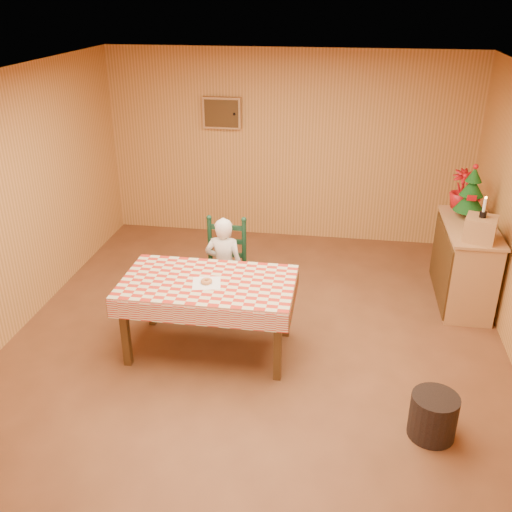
{
  "coord_description": "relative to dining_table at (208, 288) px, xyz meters",
  "views": [
    {
      "loc": [
        0.77,
        -4.69,
        3.28
      ],
      "look_at": [
        0.0,
        0.2,
        0.95
      ],
      "focal_mm": 40.0,
      "sensor_mm": 36.0,
      "label": 1
    }
  ],
  "objects": [
    {
      "name": "crate",
      "position": [
        2.62,
        1.03,
        0.37
      ],
      "size": [
        0.38,
        0.38,
        0.25
      ],
      "primitive_type": "cube",
      "rotation": [
        0.0,
        0.0,
        -0.3
      ],
      "color": "tan",
      "rests_on": "shelf_unit"
    },
    {
      "name": "seated_child",
      "position": [
        0.0,
        0.73,
        -0.13
      ],
      "size": [
        0.41,
        0.27,
        1.12
      ],
      "primitive_type": "imported",
      "rotation": [
        0.0,
        0.0,
        3.14
      ],
      "color": "silver",
      "rests_on": "ground"
    },
    {
      "name": "christmas_tree",
      "position": [
        2.62,
        1.67,
        0.52
      ],
      "size": [
        0.34,
        0.34,
        0.62
      ],
      "color": "#492E13",
      "rests_on": "shelf_unit"
    },
    {
      "name": "dining_table",
      "position": [
        0.0,
        0.0,
        0.0
      ],
      "size": [
        1.66,
        0.96,
        0.77
      ],
      "color": "#492E13",
      "rests_on": "ground"
    },
    {
      "name": "shelf_unit",
      "position": [
        2.61,
        1.43,
        -0.22
      ],
      "size": [
        0.54,
        1.24,
        0.93
      ],
      "color": "tan",
      "rests_on": "ground"
    },
    {
      "name": "ground",
      "position": [
        0.43,
        0.04,
        -0.69
      ],
      "size": [
        6.0,
        6.0,
        0.0
      ],
      "primitive_type": "plane",
      "color": "brown",
      "rests_on": "ground"
    },
    {
      "name": "cabin_walls",
      "position": [
        0.42,
        0.57,
        1.14
      ],
      "size": [
        5.1,
        6.05,
        2.65
      ],
      "color": "#C98D48",
      "rests_on": "ground"
    },
    {
      "name": "flower_arrangement",
      "position": [
        2.57,
        1.98,
        0.47
      ],
      "size": [
        0.29,
        0.29,
        0.46
      ],
      "primitive_type": "imported",
      "rotation": [
        0.0,
        0.0,
        0.14
      ],
      "color": "#A50F14",
      "rests_on": "shelf_unit"
    },
    {
      "name": "storage_bin",
      "position": [
        2.04,
        -0.9,
        -0.5
      ],
      "size": [
        0.5,
        0.5,
        0.38
      ],
      "primitive_type": "cylinder",
      "rotation": [
        0.0,
        0.0,
        -0.42
      ],
      "color": "black",
      "rests_on": "ground"
    },
    {
      "name": "candle_set",
      "position": [
        2.62,
        1.03,
        0.56
      ],
      "size": [
        0.07,
        0.07,
        0.22
      ],
      "color": "black",
      "rests_on": "crate"
    },
    {
      "name": "donut",
      "position": [
        0.0,
        -0.05,
        0.1
      ],
      "size": [
        0.12,
        0.12,
        0.04
      ],
      "primitive_type": "torus",
      "rotation": [
        0.0,
        0.0,
        -0.14
      ],
      "color": "#C77F47",
      "rests_on": "napkin"
    },
    {
      "name": "napkin",
      "position": [
        0.0,
        -0.05,
        0.08
      ],
      "size": [
        0.31,
        0.31,
        0.0
      ],
      "primitive_type": "cube",
      "rotation": [
        0.0,
        0.0,
        0.21
      ],
      "color": "white",
      "rests_on": "dining_table"
    },
    {
      "name": "ladder_chair",
      "position": [
        -0.0,
        0.79,
        -0.18
      ],
      "size": [
        0.44,
        0.4,
        1.08
      ],
      "color": "black",
      "rests_on": "ground"
    }
  ]
}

